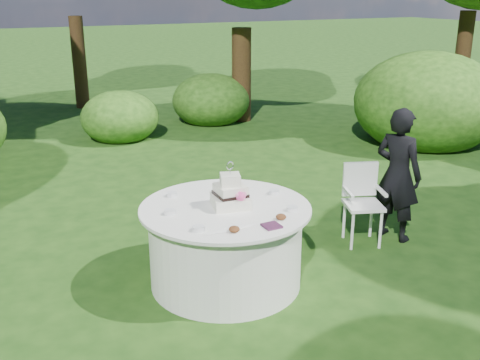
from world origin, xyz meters
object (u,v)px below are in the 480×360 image
object	(u,v)px
table	(226,245)
chair	(362,197)
napkins	(272,226)
cake	(231,194)
guest	(398,175)

from	to	relation	value
table	chair	xyz separation A→B (m)	(1.72, 0.18, 0.13)
table	napkins	bearing A→B (deg)	-76.45
cake	chair	bearing A→B (deg)	6.63
napkins	table	size ratio (longest dim) A/B	0.09
guest	chair	distance (m)	0.46
table	chair	size ratio (longest dim) A/B	1.79
cake	chair	xyz separation A→B (m)	(1.67, 0.19, -0.37)
guest	chair	xyz separation A→B (m)	(-0.38, 0.10, -0.22)
cake	chair	size ratio (longest dim) A/B	0.49
napkins	table	world-z (taller)	napkins
napkins	guest	world-z (taller)	guest
napkins	cake	distance (m)	0.59
napkins	guest	xyz separation A→B (m)	(1.96, 0.66, -0.04)
napkins	cake	bearing A→B (deg)	99.47
napkins	cake	size ratio (longest dim) A/B	0.33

